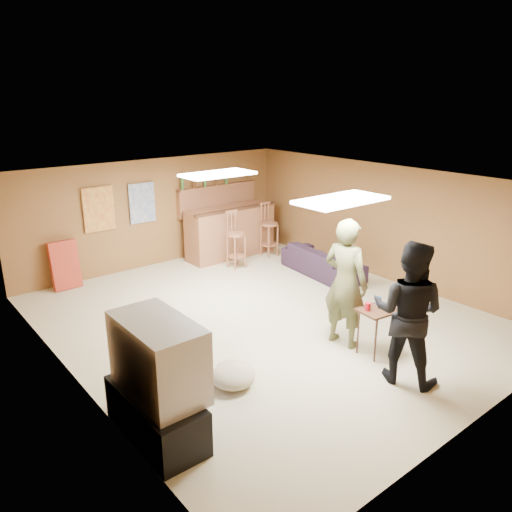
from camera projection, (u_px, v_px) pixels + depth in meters
ground at (264, 318)px, 8.02m from camera, size 7.00×7.00×0.00m
ceiling at (265, 182)px, 7.33m from camera, size 6.00×7.00×0.02m
wall_back at (155, 213)px, 10.26m from camera, size 6.00×0.02×2.20m
wall_front at (484, 334)px, 5.09m from camera, size 6.00×0.02×2.20m
wall_left at (69, 302)px, 5.88m from camera, size 0.02×7.00×2.20m
wall_right at (385, 223)px, 9.47m from camera, size 0.02×7.00×2.20m
tv_stand at (156, 414)px, 5.21m from camera, size 0.55×1.30×0.50m
dvd_box at (175, 414)px, 5.37m from camera, size 0.35×0.50×0.08m
tv_body at (158, 357)px, 5.05m from camera, size 0.60×1.10×0.80m
tv_screen at (185, 348)px, 5.23m from camera, size 0.02×0.95×0.65m
bar_counter at (230, 232)px, 10.92m from camera, size 2.00×0.60×1.10m
bar_lip at (237, 209)px, 10.57m from camera, size 2.10×0.12×0.05m
bar_shelf at (218, 186)px, 10.96m from camera, size 2.00×0.18×0.05m
bar_backing at (217, 199)px, 11.07m from camera, size 2.00×0.14×0.60m
poster_left at (99, 209)px, 9.44m from camera, size 0.60×0.03×0.85m
poster_right at (142, 203)px, 9.98m from camera, size 0.55×0.03×0.80m
folding_chair_stack at (65, 265)px, 9.12m from camera, size 0.50×0.26×0.91m
ceiling_panel_front at (341, 200)px, 6.24m from camera, size 1.20×0.60×0.04m
ceiling_panel_back at (218, 174)px, 8.23m from camera, size 1.20×0.60×0.04m
person_olive at (345, 283)px, 6.94m from camera, size 0.55×0.74×1.85m
person_black at (408, 313)px, 6.05m from camera, size 0.97×1.08×1.82m
sofa at (322, 261)px, 9.89m from camera, size 0.93×1.91×0.54m
tray_table at (376, 331)px, 6.85m from camera, size 0.55×0.46×0.66m
cup_red_near at (368, 307)px, 6.70m from camera, size 0.09×0.09×0.11m
cup_red_far at (389, 306)px, 6.71m from camera, size 0.09×0.09×0.11m
cup_blue at (378, 301)px, 6.89m from camera, size 0.10×0.10×0.11m
bar_stool_left at (236, 237)px, 10.14m from camera, size 0.52×0.52×1.29m
bar_stool_right at (269, 231)px, 10.94m from camera, size 0.48×0.48×1.14m
cushion_near_tv at (233, 376)px, 6.14m from camera, size 0.70×0.70×0.25m
cushion_mid at (177, 341)px, 7.03m from camera, size 0.60×0.60×0.22m
cushion_far at (234, 371)px, 6.28m from camera, size 0.53×0.53×0.22m
bottle_row at (205, 181)px, 10.70m from camera, size 1.20×0.08×0.26m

